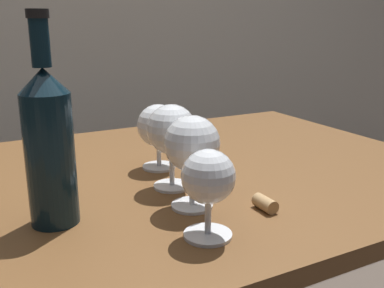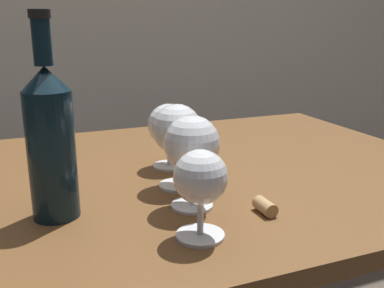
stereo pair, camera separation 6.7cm
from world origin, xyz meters
TOP-DOWN VIEW (x-y plane):
  - dining_table at (0.00, 0.00)m, footprint 1.13×0.78m
  - wine_glass_chardonnay at (-0.06, -0.27)m, footprint 0.07×0.07m
  - wine_glass_port at (-0.03, -0.17)m, footprint 0.09×0.09m
  - wine_glass_white at (-0.02, -0.08)m, footprint 0.09×0.09m
  - wine_glass_empty at (-0.00, 0.03)m, footprint 0.08×0.08m
  - wine_bottle at (-0.24, -0.12)m, footprint 0.07×0.07m
  - cork at (0.06, -0.24)m, footprint 0.02×0.04m

SIDE VIEW (x-z plane):
  - dining_table at x=0.00m, z-range 0.27..1.02m
  - cork at x=0.06m, z-range 0.76..0.78m
  - wine_glass_empty at x=0.00m, z-range 0.78..0.91m
  - wine_glass_chardonnay at x=-0.06m, z-range 0.78..0.90m
  - wine_glass_port at x=-0.03m, z-range 0.78..0.93m
  - wine_glass_white at x=-0.02m, z-range 0.78..0.93m
  - wine_bottle at x=-0.24m, z-range 0.73..1.03m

